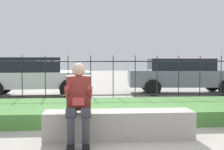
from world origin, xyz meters
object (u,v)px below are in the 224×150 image
Objects in this scene: car_parked_left at (33,75)px; car_parked_right at (183,75)px; person_seated_reader at (79,100)px; stone_bench at (119,126)px.

car_parked_right is at bearing 0.17° from car_parked_left.
car_parked_right is at bearing 60.77° from person_seated_reader.
car_parked_right reaches higher than person_seated_reader.
car_parked_right is (3.21, 6.62, 0.51)m from stone_bench.
stone_bench is 6.69m from car_parked_left.
person_seated_reader is at bearing -156.00° from stone_bench.
car_parked_right is (3.87, 6.92, 0.02)m from person_seated_reader.
car_parked_left is (-2.45, 6.20, 0.53)m from stone_bench.
car_parked_left is 5.67m from car_parked_right.
stone_bench is 1.96× the size of person_seated_reader.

